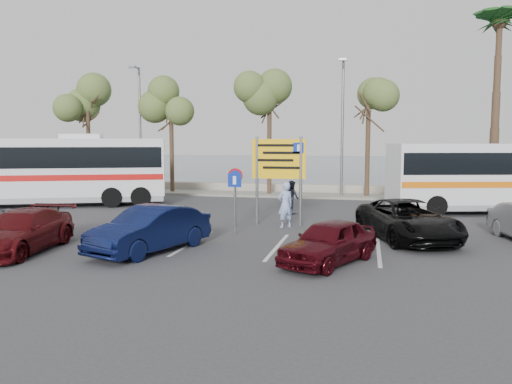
% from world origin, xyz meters
% --- Properties ---
extents(ground, '(120.00, 120.00, 0.00)m').
position_xyz_m(ground, '(0.00, 0.00, 0.00)').
color(ground, '#343437').
rests_on(ground, ground).
extents(kerb_strip, '(44.00, 2.40, 0.15)m').
position_xyz_m(kerb_strip, '(0.00, 14.00, 0.07)').
color(kerb_strip, gray).
rests_on(kerb_strip, ground).
extents(seawall, '(48.00, 0.80, 0.60)m').
position_xyz_m(seawall, '(0.00, 16.00, 0.30)').
color(seawall, '#9F927F').
rests_on(seawall, ground).
extents(sea, '(140.00, 140.00, 0.00)m').
position_xyz_m(sea, '(0.00, 60.00, 0.01)').
color(sea, '#3D4B62').
rests_on(sea, ground).
extents(tree_far_left, '(3.20, 3.20, 7.60)m').
position_xyz_m(tree_far_left, '(-14.00, 14.00, 6.33)').
color(tree_far_left, '#382619').
rests_on(tree_far_left, kerb_strip).
extents(tree_left, '(3.20, 3.20, 7.20)m').
position_xyz_m(tree_left, '(-8.00, 14.00, 6.00)').
color(tree_left, '#382619').
rests_on(tree_left, kerb_strip).
extents(tree_mid, '(3.20, 3.20, 8.00)m').
position_xyz_m(tree_mid, '(-1.50, 14.00, 6.65)').
color(tree_mid, '#382619').
rests_on(tree_mid, kerb_strip).
extents(tree_right, '(3.20, 3.20, 7.40)m').
position_xyz_m(tree_right, '(4.50, 14.00, 6.17)').
color(tree_right, '#382619').
rests_on(tree_right, kerb_strip).
extents(palm_tree, '(4.80, 4.80, 11.20)m').
position_xyz_m(palm_tree, '(11.50, 14.00, 9.87)').
color(palm_tree, '#382619').
rests_on(palm_tree, kerb_strip).
extents(street_lamp_left, '(0.45, 1.15, 8.01)m').
position_xyz_m(street_lamp_left, '(-10.00, 13.52, 4.60)').
color(street_lamp_left, slate).
rests_on(street_lamp_left, kerb_strip).
extents(street_lamp_right, '(0.45, 1.15, 8.01)m').
position_xyz_m(street_lamp_right, '(3.00, 13.52, 4.60)').
color(street_lamp_right, slate).
rests_on(street_lamp_right, kerb_strip).
extents(direction_sign, '(2.20, 0.12, 3.60)m').
position_xyz_m(direction_sign, '(1.00, 3.20, 2.43)').
color(direction_sign, slate).
rests_on(direction_sign, ground).
extents(sign_no_stop, '(0.60, 0.08, 2.35)m').
position_xyz_m(sign_no_stop, '(-0.60, 2.38, 1.58)').
color(sign_no_stop, slate).
rests_on(sign_no_stop, ground).
extents(sign_parking, '(0.50, 0.07, 2.25)m').
position_xyz_m(sign_parking, '(-0.20, 0.79, 1.47)').
color(sign_parking, slate).
rests_on(sign_parking, ground).
extents(lane_markings, '(12.02, 4.20, 0.01)m').
position_xyz_m(lane_markings, '(-1.14, -1.00, 0.00)').
color(lane_markings, silver).
rests_on(lane_markings, ground).
extents(coach_bus_left, '(12.26, 7.02, 3.80)m').
position_xyz_m(coach_bus_left, '(-11.97, 6.50, 1.76)').
color(coach_bus_left, silver).
rests_on(coach_bus_left, ground).
extents(coach_bus_right, '(11.57, 5.15, 3.53)m').
position_xyz_m(coach_bus_right, '(11.15, 8.99, 1.64)').
color(coach_bus_right, silver).
rests_on(coach_bus_right, ground).
extents(car_blue, '(2.81, 4.52, 1.41)m').
position_xyz_m(car_blue, '(-2.00, -2.58, 0.70)').
color(car_blue, '#0D163F').
rests_on(car_blue, ground).
extents(car_maroon, '(2.32, 4.62, 1.29)m').
position_xyz_m(car_maroon, '(-5.89, -3.46, 0.64)').
color(car_maroon, '#540E11').
rests_on(car_maroon, ground).
extents(car_red, '(2.91, 3.89, 1.23)m').
position_xyz_m(car_red, '(3.50, -2.88, 0.62)').
color(car_red, '#470A12').
rests_on(car_red, ground).
extents(suv_black, '(3.87, 5.48, 1.39)m').
position_xyz_m(suv_black, '(5.90, 1.10, 0.69)').
color(suv_black, black).
rests_on(suv_black, ground).
extents(pedestrian_near, '(0.79, 0.75, 1.81)m').
position_xyz_m(pedestrian_near, '(1.36, 2.68, 0.90)').
color(pedestrian_near, '#97AADB').
rests_on(pedestrian_near, ground).
extents(pedestrian_far, '(0.94, 0.97, 1.58)m').
position_xyz_m(pedestrian_far, '(1.05, 6.50, 0.79)').
color(pedestrian_far, '#2E3546').
rests_on(pedestrian_far, ground).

